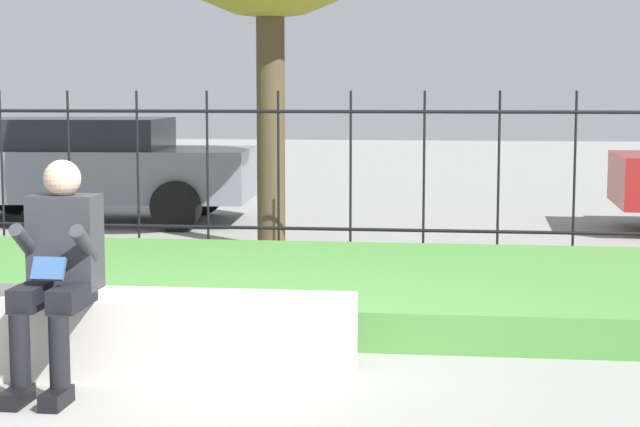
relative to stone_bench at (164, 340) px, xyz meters
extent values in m
plane|color=gray|center=(0.32, 0.00, -0.22)|extent=(60.00, 60.00, 0.00)
cube|color=beige|center=(0.00, 0.00, 0.03)|extent=(2.22, 0.53, 0.48)
cube|color=#9B978F|center=(0.00, 0.00, -0.18)|extent=(2.13, 0.49, 0.08)
cube|color=black|center=(-0.63, -0.67, -0.17)|extent=(0.11, 0.26, 0.09)
cylinder|color=black|center=(-0.63, -0.61, 0.07)|extent=(0.11, 0.11, 0.39)
cube|color=black|center=(-0.63, -0.40, 0.33)|extent=(0.15, 0.42, 0.13)
cube|color=black|center=(-0.41, -0.67, -0.17)|extent=(0.11, 0.26, 0.09)
cylinder|color=black|center=(-0.41, -0.61, 0.07)|extent=(0.11, 0.11, 0.39)
cube|color=black|center=(-0.41, -0.40, 0.33)|extent=(0.15, 0.42, 0.13)
cube|color=#333338|center=(-0.52, -0.19, 0.60)|extent=(0.38, 0.24, 0.54)
sphere|color=#DBB293|center=(-0.52, -0.21, 0.96)|extent=(0.21, 0.21, 0.21)
cylinder|color=#333338|center=(-0.69, -0.35, 0.62)|extent=(0.08, 0.29, 0.24)
cylinder|color=#333338|center=(-0.35, -0.35, 0.62)|extent=(0.08, 0.29, 0.24)
cube|color=#335689|center=(-0.52, -0.45, 0.49)|extent=(0.18, 0.09, 0.13)
cube|color=#4C893D|center=(0.32, 2.29, -0.08)|extent=(9.02, 3.18, 0.26)
cylinder|color=black|center=(0.32, 4.23, 0.12)|extent=(7.02, 0.03, 0.03)
cylinder|color=black|center=(0.32, 4.23, 1.25)|extent=(7.02, 0.03, 0.03)
cylinder|color=black|center=(-2.83, 4.23, 0.62)|extent=(0.02, 0.02, 1.67)
cylinder|color=black|center=(-2.13, 4.23, 0.62)|extent=(0.02, 0.02, 1.67)
cylinder|color=black|center=(-1.43, 4.23, 0.62)|extent=(0.02, 0.02, 1.67)
cylinder|color=black|center=(-0.73, 4.23, 0.62)|extent=(0.02, 0.02, 1.67)
cylinder|color=black|center=(-0.03, 4.23, 0.62)|extent=(0.02, 0.02, 1.67)
cylinder|color=black|center=(0.68, 4.23, 0.62)|extent=(0.02, 0.02, 1.67)
cylinder|color=black|center=(1.38, 4.23, 0.62)|extent=(0.02, 0.02, 1.67)
cylinder|color=black|center=(2.08, 4.23, 0.62)|extent=(0.02, 0.02, 1.67)
cylinder|color=black|center=(2.78, 4.23, 0.62)|extent=(0.02, 0.02, 1.67)
cube|color=slate|center=(-2.94, 7.09, 0.40)|extent=(4.23, 1.99, 0.63)
cube|color=black|center=(-3.10, 7.08, 0.91)|extent=(2.36, 1.66, 0.38)
cylinder|color=black|center=(-1.61, 6.33, 0.09)|extent=(0.62, 0.24, 0.61)
cylinder|color=black|center=(-1.72, 8.02, 0.09)|extent=(0.62, 0.24, 0.61)
cylinder|color=black|center=(-4.27, 7.85, 0.09)|extent=(0.62, 0.24, 0.61)
cylinder|color=#4C3D28|center=(-0.25, 5.12, 1.31)|extent=(0.30, 0.30, 3.05)
camera|label=1|loc=(1.67, -5.95, 1.45)|focal=60.00mm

